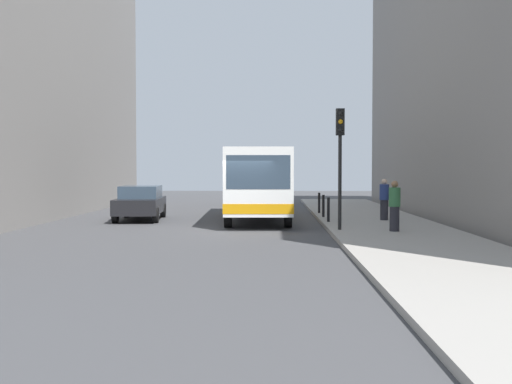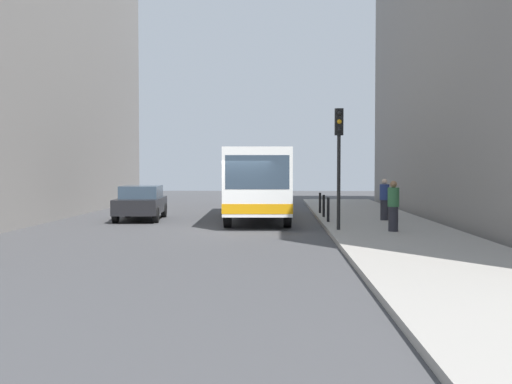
{
  "view_description": "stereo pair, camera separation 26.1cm",
  "coord_description": "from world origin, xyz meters",
  "px_view_note": "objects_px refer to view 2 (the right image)",
  "views": [
    {
      "loc": [
        1.25,
        -22.95,
        2.23
      ],
      "look_at": [
        0.6,
        2.76,
        1.27
      ],
      "focal_mm": 44.43,
      "sensor_mm": 36.0,
      "label": 1
    },
    {
      "loc": [
        1.51,
        -22.95,
        2.23
      ],
      "look_at": [
        0.6,
        2.76,
        1.27
      ],
      "focal_mm": 44.43,
      "sensor_mm": 36.0,
      "label": 2
    }
  ],
  "objects_px": {
    "car_behind_bus": "(255,191)",
    "bollard_near": "(328,210)",
    "pedestrian_mid_sidewalk": "(384,200)",
    "bus": "(258,180)",
    "traffic_light": "(339,145)",
    "car_beside_bus": "(141,202)",
    "bollard_mid": "(324,206)",
    "bollard_far": "(320,203)",
    "pedestrian_near_signal": "(393,206)"
  },
  "relations": [
    {
      "from": "car_beside_bus",
      "to": "bollard_mid",
      "type": "distance_m",
      "value": 7.89
    },
    {
      "from": "bollard_near",
      "to": "bollard_far",
      "type": "relative_size",
      "value": 1.0
    },
    {
      "from": "bus",
      "to": "car_behind_bus",
      "type": "bearing_deg",
      "value": -88.92
    },
    {
      "from": "bollard_near",
      "to": "pedestrian_mid_sidewalk",
      "type": "bearing_deg",
      "value": 20.72
    },
    {
      "from": "car_beside_bus",
      "to": "traffic_light",
      "type": "xyz_separation_m",
      "value": [
        7.99,
        -5.66,
        2.22
      ]
    },
    {
      "from": "bollard_far",
      "to": "pedestrian_near_signal",
      "type": "distance_m",
      "value": 8.75
    },
    {
      "from": "traffic_light",
      "to": "pedestrian_mid_sidewalk",
      "type": "bearing_deg",
      "value": 61.35
    },
    {
      "from": "car_beside_bus",
      "to": "car_behind_bus",
      "type": "xyz_separation_m",
      "value": [
        4.47,
        12.53,
        0.0
      ]
    },
    {
      "from": "traffic_light",
      "to": "bollard_mid",
      "type": "height_order",
      "value": "traffic_light"
    },
    {
      "from": "traffic_light",
      "to": "pedestrian_mid_sidewalk",
      "type": "distance_m",
      "value": 5.05
    },
    {
      "from": "traffic_light",
      "to": "pedestrian_near_signal",
      "type": "xyz_separation_m",
      "value": [
        1.76,
        -0.49,
        -2.02
      ]
    },
    {
      "from": "car_behind_bus",
      "to": "bollard_far",
      "type": "xyz_separation_m",
      "value": [
        3.41,
        -10.14,
        -0.16
      ]
    },
    {
      "from": "traffic_light",
      "to": "bollard_far",
      "type": "distance_m",
      "value": 8.39
    },
    {
      "from": "bollard_near",
      "to": "pedestrian_near_signal",
      "type": "xyz_separation_m",
      "value": [
        1.86,
        -3.68,
        0.36
      ]
    },
    {
      "from": "car_behind_bus",
      "to": "bollard_mid",
      "type": "bearing_deg",
      "value": 100.78
    },
    {
      "from": "pedestrian_near_signal",
      "to": "bollard_mid",
      "type": "bearing_deg",
      "value": 132.74
    },
    {
      "from": "traffic_light",
      "to": "bollard_mid",
      "type": "relative_size",
      "value": 4.32
    },
    {
      "from": "car_behind_bus",
      "to": "bollard_mid",
      "type": "height_order",
      "value": "car_behind_bus"
    },
    {
      "from": "pedestrian_mid_sidewalk",
      "to": "bus",
      "type": "bearing_deg",
      "value": -163.57
    },
    {
      "from": "traffic_light",
      "to": "bollard_far",
      "type": "bearing_deg",
      "value": 90.71
    },
    {
      "from": "car_beside_bus",
      "to": "pedestrian_near_signal",
      "type": "bearing_deg",
      "value": 143.63
    },
    {
      "from": "pedestrian_near_signal",
      "to": "pedestrian_mid_sidewalk",
      "type": "bearing_deg",
      "value": 110.02
    },
    {
      "from": "bus",
      "to": "bollard_far",
      "type": "distance_m",
      "value": 3.5
    },
    {
      "from": "bollard_mid",
      "to": "pedestrian_mid_sidewalk",
      "type": "xyz_separation_m",
      "value": [
        2.32,
        -1.55,
        0.35
      ]
    },
    {
      "from": "bollard_mid",
      "to": "bollard_far",
      "type": "bearing_deg",
      "value": 90.0
    },
    {
      "from": "bus",
      "to": "pedestrian_mid_sidewalk",
      "type": "relative_size",
      "value": 6.66
    },
    {
      "from": "bollard_mid",
      "to": "bus",
      "type": "bearing_deg",
      "value": 166.02
    },
    {
      "from": "traffic_light",
      "to": "bollard_near",
      "type": "xyz_separation_m",
      "value": [
        -0.1,
        3.19,
        -2.38
      ]
    },
    {
      "from": "car_beside_bus",
      "to": "car_behind_bus",
      "type": "relative_size",
      "value": 1.0
    },
    {
      "from": "car_beside_bus",
      "to": "pedestrian_mid_sidewalk",
      "type": "xyz_separation_m",
      "value": [
        10.21,
        -1.6,
        0.2
      ]
    },
    {
      "from": "bollard_near",
      "to": "car_behind_bus",
      "type": "bearing_deg",
      "value": 102.82
    },
    {
      "from": "bollard_near",
      "to": "bollard_mid",
      "type": "relative_size",
      "value": 1.0
    },
    {
      "from": "bollard_mid",
      "to": "pedestrian_near_signal",
      "type": "distance_m",
      "value": 6.4
    },
    {
      "from": "bus",
      "to": "traffic_light",
      "type": "relative_size",
      "value": 2.7
    },
    {
      "from": "bollard_near",
      "to": "pedestrian_near_signal",
      "type": "bearing_deg",
      "value": -63.23
    },
    {
      "from": "bus",
      "to": "bollard_far",
      "type": "bearing_deg",
      "value": -150.47
    },
    {
      "from": "bollard_far",
      "to": "traffic_light",
      "type": "bearing_deg",
      "value": -89.29
    },
    {
      "from": "car_behind_bus",
      "to": "bollard_near",
      "type": "height_order",
      "value": "car_behind_bus"
    },
    {
      "from": "car_behind_bus",
      "to": "traffic_light",
      "type": "xyz_separation_m",
      "value": [
        3.51,
        -18.19,
        2.22
      ]
    },
    {
      "from": "bollard_near",
      "to": "pedestrian_mid_sidewalk",
      "type": "relative_size",
      "value": 0.57
    },
    {
      "from": "bollard_near",
      "to": "pedestrian_mid_sidewalk",
      "type": "distance_m",
      "value": 2.51
    },
    {
      "from": "bus",
      "to": "traffic_light",
      "type": "height_order",
      "value": "traffic_light"
    },
    {
      "from": "bus",
      "to": "bollard_mid",
      "type": "height_order",
      "value": "bus"
    },
    {
      "from": "bollard_near",
      "to": "bollard_far",
      "type": "xyz_separation_m",
      "value": [
        0.0,
        4.86,
        0.0
      ]
    },
    {
      "from": "bus",
      "to": "bollard_near",
      "type": "height_order",
      "value": "bus"
    },
    {
      "from": "car_beside_bus",
      "to": "bollard_far",
      "type": "height_order",
      "value": "car_beside_bus"
    },
    {
      "from": "car_beside_bus",
      "to": "bollard_mid",
      "type": "height_order",
      "value": "car_beside_bus"
    },
    {
      "from": "bollard_near",
      "to": "pedestrian_mid_sidewalk",
      "type": "xyz_separation_m",
      "value": [
        2.32,
        0.88,
        0.35
      ]
    },
    {
      "from": "bus",
      "to": "car_beside_bus",
      "type": "xyz_separation_m",
      "value": [
        -5.04,
        -0.66,
        -0.94
      ]
    },
    {
      "from": "traffic_light",
      "to": "pedestrian_mid_sidewalk",
      "type": "relative_size",
      "value": 2.46
    }
  ]
}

